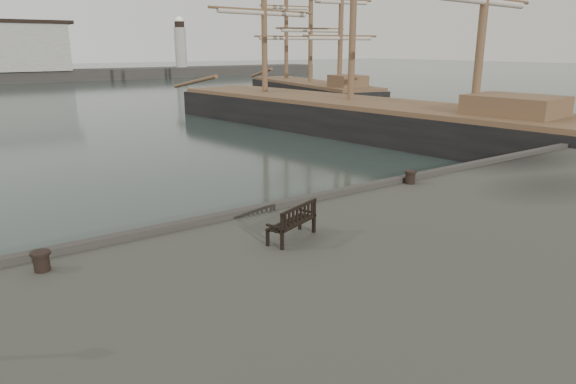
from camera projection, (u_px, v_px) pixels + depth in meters
name	position (u px, v px, depth m)	size (l,w,h in m)	color
ground	(271.00, 256.00, 15.61)	(400.00, 400.00, 0.00)	black
bench	(292.00, 228.00, 12.60)	(1.60, 1.01, 0.87)	black
bollard_left	(41.00, 261.00, 10.83)	(0.41, 0.41, 0.43)	black
bollard_right	(410.00, 177.00, 17.77)	(0.43, 0.43, 0.45)	black
tall_ship_main	(350.00, 123.00, 38.32)	(11.44, 35.53, 26.19)	black
tall_ship_far	(310.00, 96.00, 58.33)	(9.84, 24.58, 20.60)	black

